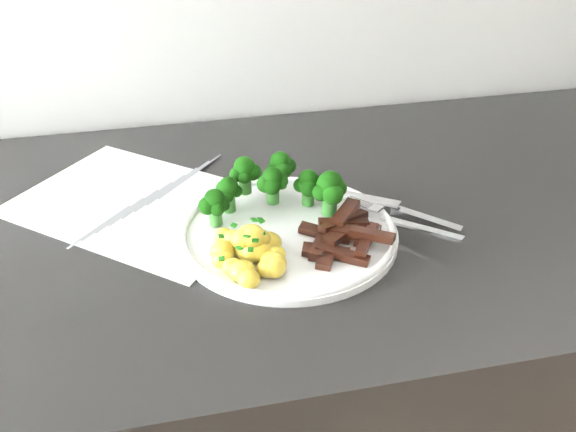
{
  "coord_description": "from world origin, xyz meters",
  "views": [
    {
      "loc": [
        -0.12,
        0.98,
        1.35
      ],
      "look_at": [
        0.03,
        1.62,
        0.94
      ],
      "focal_mm": 41.3,
      "sensor_mm": 36.0,
      "label": 1
    }
  ],
  "objects": [
    {
      "name": "knife",
      "position": [
        0.18,
        1.63,
        0.92
      ],
      "size": [
        0.15,
        0.13,
        0.02
      ],
      "color": "silver",
      "rests_on": "plate"
    },
    {
      "name": "recipe_paper",
      "position": [
        -0.14,
        1.73,
        0.91
      ],
      "size": [
        0.38,
        0.37,
        0.0
      ],
      "color": "white",
      "rests_on": "counter"
    },
    {
      "name": "potatoes",
      "position": [
        -0.03,
        1.57,
        0.93
      ],
      "size": [
        0.08,
        0.11,
        0.04
      ],
      "color": "#F2DD51",
      "rests_on": "plate"
    },
    {
      "name": "fork",
      "position": [
        0.16,
        1.6,
        0.93
      ],
      "size": [
        0.11,
        0.13,
        0.01
      ],
      "color": "silver",
      "rests_on": "plate"
    },
    {
      "name": "plate",
      "position": [
        0.03,
        1.62,
        0.92
      ],
      "size": [
        0.26,
        0.26,
        0.01
      ],
      "color": "white",
      "rests_on": "counter"
    },
    {
      "name": "broccoli",
      "position": [
        0.02,
        1.67,
        0.96
      ],
      "size": [
        0.18,
        0.1,
        0.06
      ],
      "color": "#2D6824",
      "rests_on": "plate"
    },
    {
      "name": "beef_strips",
      "position": [
        0.08,
        1.58,
        0.93
      ],
      "size": [
        0.11,
        0.11,
        0.03
      ],
      "color": "black",
      "rests_on": "plate"
    }
  ]
}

